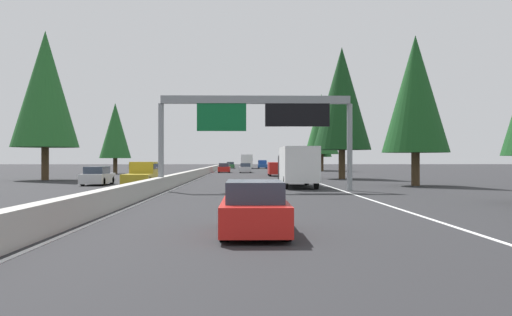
{
  "coord_description": "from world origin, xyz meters",
  "views": [
    {
      "loc": [
        -2.49,
        -5.15,
        2.06
      ],
      "look_at": [
        65.5,
        -6.57,
        2.22
      ],
      "focal_mm": 37.56,
      "sensor_mm": 36.0,
      "label": 1
    }
  ],
  "objects_px": {
    "oncoming_near": "(142,174)",
    "sign_gantry_overhead": "(258,115)",
    "conifer_left_mid": "(115,131)",
    "sedan_mid_left": "(224,168)",
    "minivan_far_center": "(276,168)",
    "sedan_distant_b": "(231,165)",
    "conifer_right_mid": "(342,99)",
    "conifer_right_near": "(415,94)",
    "box_truck_mid_right": "(297,165)",
    "bus_distant_a": "(247,161)",
    "sedan_mid_center": "(245,168)",
    "sedan_far_left": "(254,209)",
    "conifer_right_far": "(322,124)",
    "conifer_left_near": "(45,89)",
    "oncoming_far": "(98,176)",
    "pickup_near_right": "(262,164)",
    "conifer_right_distant": "(318,133)"
  },
  "relations": [
    {
      "from": "sign_gantry_overhead",
      "to": "sedan_mid_center",
      "type": "xyz_separation_m",
      "value": [
        46.97,
        0.8,
        -4.25
      ]
    },
    {
      "from": "bus_distant_a",
      "to": "sedan_mid_center",
      "type": "bearing_deg",
      "value": 179.49
    },
    {
      "from": "conifer_left_mid",
      "to": "conifer_right_mid",
      "type": "bearing_deg",
      "value": -124.92
    },
    {
      "from": "conifer_right_near",
      "to": "conifer_left_mid",
      "type": "distance_m",
      "value": 47.19
    },
    {
      "from": "conifer_right_near",
      "to": "conifer_right_far",
      "type": "xyz_separation_m",
      "value": [
        52.06,
        -0.15,
        1.06
      ]
    },
    {
      "from": "sedan_mid_center",
      "to": "conifer_right_far",
      "type": "height_order",
      "value": "conifer_right_far"
    },
    {
      "from": "sedan_distant_b",
      "to": "conifer_left_mid",
      "type": "relative_size",
      "value": 0.44
    },
    {
      "from": "sedan_far_left",
      "to": "sedan_distant_b",
      "type": "distance_m",
      "value": 105.26
    },
    {
      "from": "conifer_right_distant",
      "to": "conifer_left_mid",
      "type": "xyz_separation_m",
      "value": [
        -22.11,
        31.93,
        -0.81
      ]
    },
    {
      "from": "sedan_mid_left",
      "to": "bus_distant_a",
      "type": "xyz_separation_m",
      "value": [
        38.51,
        -3.64,
        1.03
      ]
    },
    {
      "from": "minivan_far_center",
      "to": "sedan_distant_b",
      "type": "distance_m",
      "value": 54.52
    },
    {
      "from": "box_truck_mid_right",
      "to": "conifer_right_near",
      "type": "height_order",
      "value": "conifer_right_near"
    },
    {
      "from": "oncoming_near",
      "to": "sign_gantry_overhead",
      "type": "bearing_deg",
      "value": 52.75
    },
    {
      "from": "minivan_far_center",
      "to": "conifer_right_near",
      "type": "height_order",
      "value": "conifer_right_near"
    },
    {
      "from": "minivan_far_center",
      "to": "conifer_right_distant",
      "type": "distance_m",
      "value": 34.42
    },
    {
      "from": "sedan_distant_b",
      "to": "conifer_right_mid",
      "type": "xyz_separation_m",
      "value": [
        -63.69,
        -13.47,
        7.79
      ]
    },
    {
      "from": "conifer_left_near",
      "to": "sign_gantry_overhead",
      "type": "bearing_deg",
      "value": -131.75
    },
    {
      "from": "sedan_far_left",
      "to": "box_truck_mid_right",
      "type": "distance_m",
      "value": 25.04
    },
    {
      "from": "sedan_distant_b",
      "to": "conifer_right_mid",
      "type": "relative_size",
      "value": 0.32
    },
    {
      "from": "oncoming_far",
      "to": "pickup_near_right",
      "type": "bearing_deg",
      "value": 168.34
    },
    {
      "from": "bus_distant_a",
      "to": "oncoming_far",
      "type": "height_order",
      "value": "bus_distant_a"
    },
    {
      "from": "box_truck_mid_right",
      "to": "sedan_mid_left",
      "type": "bearing_deg",
      "value": 9.29
    },
    {
      "from": "conifer_right_mid",
      "to": "conifer_left_mid",
      "type": "bearing_deg",
      "value": 55.08
    },
    {
      "from": "sedan_far_left",
      "to": "conifer_left_near",
      "type": "height_order",
      "value": "conifer_left_near"
    },
    {
      "from": "sign_gantry_overhead",
      "to": "oncoming_near",
      "type": "relative_size",
      "value": 2.26
    },
    {
      "from": "conifer_left_mid",
      "to": "sedan_distant_b",
      "type": "bearing_deg",
      "value": -19.19
    },
    {
      "from": "conifer_left_mid",
      "to": "sedan_mid_left",
      "type": "bearing_deg",
      "value": -66.62
    },
    {
      "from": "oncoming_near",
      "to": "box_truck_mid_right",
      "type": "bearing_deg",
      "value": 80.33
    },
    {
      "from": "oncoming_far",
      "to": "box_truck_mid_right",
      "type": "bearing_deg",
      "value": 76.94
    },
    {
      "from": "minivan_far_center",
      "to": "oncoming_near",
      "type": "relative_size",
      "value": 0.89
    },
    {
      "from": "conifer_right_far",
      "to": "conifer_left_near",
      "type": "relative_size",
      "value": 0.91
    },
    {
      "from": "bus_distant_a",
      "to": "conifer_right_far",
      "type": "height_order",
      "value": "conifer_right_far"
    },
    {
      "from": "sedan_mid_center",
      "to": "sedan_mid_left",
      "type": "distance_m",
      "value": 3.47
    },
    {
      "from": "pickup_near_right",
      "to": "conifer_left_near",
      "type": "xyz_separation_m",
      "value": [
        -66.32,
        23.68,
        8.08
      ]
    },
    {
      "from": "conifer_right_near",
      "to": "conifer_left_near",
      "type": "relative_size",
      "value": 0.79
    },
    {
      "from": "box_truck_mid_right",
      "to": "oncoming_near",
      "type": "bearing_deg",
      "value": 80.33
    },
    {
      "from": "sedan_far_left",
      "to": "sedan_distant_b",
      "type": "xyz_separation_m",
      "value": [
        105.2,
        3.48,
        0.0
      ]
    },
    {
      "from": "minivan_far_center",
      "to": "sedan_far_left",
      "type": "bearing_deg",
      "value": 175.95
    },
    {
      "from": "sedan_distant_b",
      "to": "sedan_mid_left",
      "type": "bearing_deg",
      "value": -179.99
    },
    {
      "from": "minivan_far_center",
      "to": "oncoming_near",
      "type": "bearing_deg",
      "value": 154.1
    },
    {
      "from": "sedan_far_left",
      "to": "conifer_right_distant",
      "type": "relative_size",
      "value": 0.39
    },
    {
      "from": "conifer_right_near",
      "to": "oncoming_far",
      "type": "bearing_deg",
      "value": 85.89
    },
    {
      "from": "box_truck_mid_right",
      "to": "conifer_right_distant",
      "type": "xyz_separation_m",
      "value": [
        58.89,
        -9.64,
        5.31
      ]
    },
    {
      "from": "sedan_mid_left",
      "to": "conifer_right_near",
      "type": "xyz_separation_m",
      "value": [
        -41.51,
        -16.5,
        6.46
      ]
    },
    {
      "from": "box_truck_mid_right",
      "to": "conifer_right_mid",
      "type": "bearing_deg",
      "value": -20.84
    },
    {
      "from": "box_truck_mid_right",
      "to": "minivan_far_center",
      "type": "height_order",
      "value": "box_truck_mid_right"
    },
    {
      "from": "sedan_mid_center",
      "to": "oncoming_near",
      "type": "bearing_deg",
      "value": 168.72
    },
    {
      "from": "pickup_near_right",
      "to": "sedan_distant_b",
      "type": "xyz_separation_m",
      "value": [
        0.41,
        7.14,
        -0.23
      ]
    },
    {
      "from": "oncoming_far",
      "to": "conifer_right_far",
      "type": "relative_size",
      "value": 0.33
    },
    {
      "from": "sedan_mid_center",
      "to": "sign_gantry_overhead",
      "type": "bearing_deg",
      "value": -179.03
    }
  ]
}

